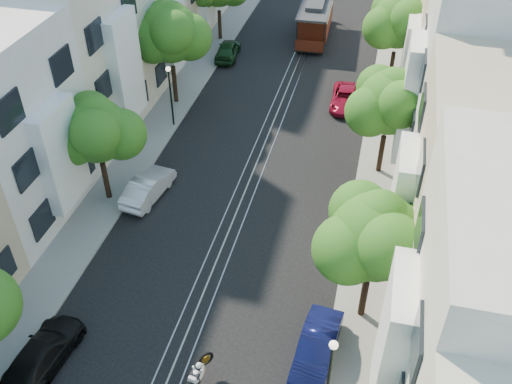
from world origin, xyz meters
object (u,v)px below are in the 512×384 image
Objects in this scene: tree_w_c at (171,34)px; cable_car at (316,17)px; parked_car_e_mid at (317,348)px; parked_car_w_mid at (148,187)px; parked_car_w_far at (228,50)px; tree_e_c at (390,104)px; tree_w_b at (97,132)px; sportbike_rider at (198,375)px; lamp_east at (331,367)px; tree_e_b at (376,238)px; lamp_west at (170,87)px; parked_car_w_near at (42,354)px; parked_car_e_far at (346,98)px; tree_e_d at (400,22)px.

cable_car is (7.64, 13.41, -3.28)m from tree_w_c.
parked_car_e_mid is 13.60m from parked_car_w_mid.
parked_car_e_mid is at bearing 108.25° from parked_car_w_far.
cable_car is at bearing 104.37° from parked_car_e_mid.
tree_e_c is 1.04× the size of tree_w_b.
sportbike_rider is 4.91m from parked_car_e_mid.
tree_e_c is 16.10m from lamp_east.
tree_e_b reaches higher than lamp_east.
cable_car is (6.80, 16.39, -1.05)m from lamp_west.
cable_car is at bearing 60.33° from tree_w_c.
tree_e_b is 1.67× the size of parked_car_w_far.
parked_car_e_mid reaches higher than parked_car_w_near.
lamp_east is 1.02× the size of parked_car_e_mid.
parked_car_w_far is (-0.50, 18.06, 0.01)m from parked_car_w_mid.
parked_car_e_far is at bearing 49.19° from tree_w_b.
tree_w_c is 23.04m from parked_car_e_mid.
parked_car_w_far is (1.54, 7.76, -4.39)m from tree_w_c.
cable_car is at bearing 107.59° from parked_car_e_far.
tree_w_c is 1.71× the size of lamp_west.
tree_w_c is 0.89× the size of cable_car.
lamp_west is at bearing 171.51° from tree_e_c.
cable_car reaches higher than parked_car_e_mid.
tree_w_c reaches higher than cable_car.
parked_car_w_mid is at bearing 86.87° from parked_car_w_far.
tree_e_d is at bearing 49.97° from parked_car_e_far.
sportbike_rider is 34.49m from cable_car.
tree_e_d is 1.71× the size of parked_car_w_far.
tree_e_b is at bearing -151.59° from parked_car_w_near.
tree_w_c is (-14.40, 5.00, 0.47)m from tree_e_c.
lamp_west reaches higher than parked_car_w_mid.
tree_e_b is 1.61× the size of lamp_west.
tree_e_b is 21.53m from tree_w_c.
lamp_east is at bearing -100.93° from tree_e_b.
tree_e_b is 30.32m from cable_car.
tree_e_d is at bearing -49.85° from cable_car.
tree_w_b is at bearing -109.60° from cable_car.
cable_car is 1.82× the size of parked_car_w_near.
parked_car_e_mid is at bearing -83.19° from cable_car.
sportbike_rider is (-5.01, -0.08, -2.10)m from lamp_east.
parked_car_e_far is at bearing -128.18° from tree_e_d.
tree_w_b reaches higher than parked_car_e_mid.
lamp_east is 21.97m from lamp_west.
tree_e_d is 25.10m from parked_car_e_mid.
tree_w_b is 3.58× the size of sportbike_rider.
tree_e_c is 1.57× the size of lamp_west.
lamp_east reaches higher than parked_car_e_far.
tree_e_d reaches higher than sportbike_rider.
lamp_west is (-13.56, 13.02, -1.89)m from tree_e_b.
tree_e_c is at bearing 22.62° from tree_w_b.
tree_e_d is 1.09× the size of tree_w_b.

